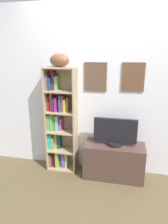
{
  "coord_description": "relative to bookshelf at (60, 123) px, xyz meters",
  "views": [
    {
      "loc": [
        0.22,
        -1.73,
        1.8
      ],
      "look_at": [
        -0.32,
        0.85,
        0.99
      ],
      "focal_mm": 32.39,
      "sensor_mm": 36.0,
      "label": 1
    }
  ],
  "objects": [
    {
      "name": "back_wall",
      "position": [
        0.73,
        0.13,
        0.48
      ],
      "size": [
        4.8,
        0.08,
        2.44
      ],
      "color": "white",
      "rests_on": "ground"
    },
    {
      "name": "bookshelf",
      "position": [
        0.0,
        0.0,
        0.0
      ],
      "size": [
        0.45,
        0.26,
        1.58
      ],
      "color": "tan",
      "rests_on": "ground"
    },
    {
      "name": "tv_stand",
      "position": [
        0.84,
        -0.09,
        -0.49
      ],
      "size": [
        0.86,
        0.38,
        0.51
      ],
      "color": "#4D362F",
      "rests_on": "ground"
    },
    {
      "name": "football",
      "position": [
        0.04,
        -0.03,
        0.92
      ],
      "size": [
        0.3,
        0.21,
        0.18
      ],
      "primitive_type": "ellipsoid",
      "rotation": [
        0.0,
        0.0,
        -0.11
      ],
      "color": "brown",
      "rests_on": "bookshelf"
    },
    {
      "name": "television",
      "position": [
        0.84,
        -0.09,
        -0.04
      ],
      "size": [
        0.6,
        0.22,
        0.39
      ],
      "color": "black",
      "rests_on": "tv_stand"
    }
  ]
}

